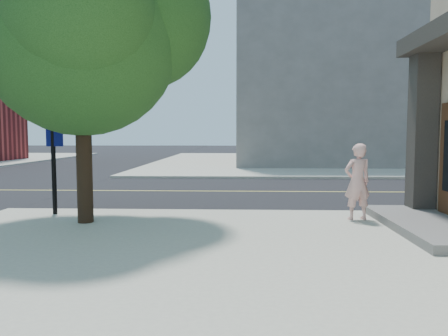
{
  "coord_description": "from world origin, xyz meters",
  "views": [
    {
      "loc": [
        5.25,
        -11.17,
        2.1
      ],
      "look_at": [
        4.86,
        -0.96,
        1.3
      ],
      "focal_mm": 34.33,
      "sensor_mm": 36.0,
      "label": 1
    }
  ],
  "objects": [
    {
      "name": "man_on_phone",
      "position": [
        7.97,
        -1.19,
        1.01
      ],
      "size": [
        0.73,
        0.57,
        1.77
      ],
      "primitive_type": "imported",
      "rotation": [
        0.0,
        0.0,
        3.39
      ],
      "color": "beige",
      "rests_on": "sidewalk_se"
    },
    {
      "name": "ground",
      "position": [
        0.0,
        0.0,
        0.0
      ],
      "size": [
        140.0,
        140.0,
        0.0
      ],
      "primitive_type": "plane",
      "color": "black",
      "rests_on": "ground"
    },
    {
      "name": "road_ew",
      "position": [
        0.0,
        4.5,
        0.01
      ],
      "size": [
        140.0,
        9.0,
        0.01
      ],
      "primitive_type": "cube",
      "color": "black",
      "rests_on": "ground"
    },
    {
      "name": "sidewalk_ne",
      "position": [
        13.5,
        21.5,
        0.06
      ],
      "size": [
        29.0,
        25.0,
        0.12
      ],
      "primitive_type": "cube",
      "color": "#A9A896",
      "rests_on": "ground"
    },
    {
      "name": "street_tree",
      "position": [
        1.87,
        -1.72,
        4.7
      ],
      "size": [
        5.35,
        4.87,
        7.1
      ],
      "rotation": [
        0.0,
        0.0,
        -0.05
      ],
      "color": "black",
      "rests_on": "sidewalk_se"
    },
    {
      "name": "filler_ne",
      "position": [
        14.0,
        22.0,
        7.12
      ],
      "size": [
        18.0,
        16.0,
        14.0
      ],
      "primitive_type": "cube",
      "color": "slate",
      "rests_on": "sidewalk_ne"
    }
  ]
}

